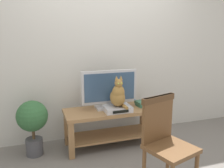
{
  "coord_description": "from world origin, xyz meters",
  "views": [
    {
      "loc": [
        -0.97,
        -2.5,
        1.57
      ],
      "look_at": [
        -0.01,
        0.41,
        0.89
      ],
      "focal_mm": 38.4,
      "sensor_mm": 36.0,
      "label": 1
    }
  ],
  "objects": [
    {
      "name": "back_wall",
      "position": [
        0.0,
        0.91,
        1.4
      ],
      "size": [
        7.0,
        0.12,
        2.8
      ],
      "primitive_type": "cube",
      "color": "beige",
      "rests_on": "ground"
    },
    {
      "name": "cat",
      "position": [
        0.05,
        0.34,
        0.75
      ],
      "size": [
        0.19,
        0.31,
        0.42
      ],
      "color": "olive",
      "rests_on": "media_box"
    },
    {
      "name": "potted_plant",
      "position": [
        -1.03,
        0.5,
        0.46
      ],
      "size": [
        0.39,
        0.39,
        0.72
      ],
      "color": "#47474C",
      "rests_on": "ground"
    },
    {
      "name": "wooden_chair",
      "position": [
        0.19,
        -0.61,
        0.55
      ],
      "size": [
        0.52,
        0.52,
        0.95
      ],
      "color": "brown",
      "rests_on": "ground"
    },
    {
      "name": "media_box",
      "position": [
        0.05,
        0.36,
        0.56
      ],
      "size": [
        0.36,
        0.26,
        0.07
      ],
      "color": "#BCBCC1",
      "rests_on": "tv_stand"
    },
    {
      "name": "tv",
      "position": [
        -0.01,
        0.52,
        0.79
      ],
      "size": [
        0.77,
        0.2,
        0.53
      ],
      "color": "#B7B7BC",
      "rests_on": "tv_stand"
    },
    {
      "name": "tv_stand",
      "position": [
        -0.01,
        0.46,
        0.36
      ],
      "size": [
        1.26,
        0.5,
        0.52
      ],
      "color": "olive",
      "rests_on": "ground"
    },
    {
      "name": "ground_plane",
      "position": [
        0.0,
        0.0,
        0.0
      ],
      "size": [
        12.0,
        12.0,
        0.0
      ],
      "primitive_type": "plane",
      "color": "slate"
    },
    {
      "name": "book_stack",
      "position": [
        0.47,
        0.47,
        0.56
      ],
      "size": [
        0.19,
        0.2,
        0.07
      ],
      "color": "#38664C",
      "rests_on": "tv_stand"
    }
  ]
}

